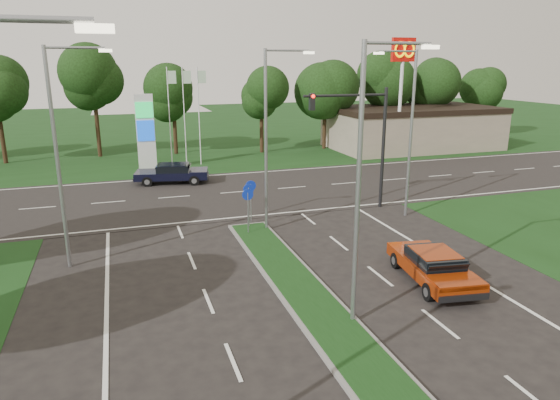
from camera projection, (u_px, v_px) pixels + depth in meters
name	position (u px, v px, depth m)	size (l,w,h in m)	color
verge_far	(170.00, 133.00, 61.24)	(160.00, 50.00, 0.02)	black
cross_road	(220.00, 194.00, 32.85)	(160.00, 12.00, 0.02)	black
median_kerb	(358.00, 358.00, 14.52)	(2.00, 26.00, 0.12)	slate
commercial_building	(412.00, 128.00, 49.90)	(16.00, 9.00, 4.00)	gray
streetlight_median_near	(365.00, 173.00, 15.31)	(2.53, 0.22, 9.00)	gray
streetlight_median_far	(270.00, 131.00, 24.47)	(2.53, 0.22, 9.00)	gray
streetlight_left_far	(61.00, 148.00, 19.85)	(2.53, 0.22, 9.00)	gray
streetlight_right_far	(408.00, 125.00, 26.81)	(2.53, 0.22, 9.00)	gray
traffic_signal	(364.00, 130.00, 28.27)	(5.10, 0.42, 7.00)	black
median_signs	(249.00, 197.00, 25.44)	(1.16, 1.76, 2.38)	gray
gas_pylon	(148.00, 130.00, 39.15)	(5.80, 1.26, 8.00)	silver
mcdonalds_sign	(402.00, 67.00, 43.42)	(2.20, 0.47, 10.40)	silver
treeline_far	(184.00, 79.00, 45.65)	(6.00, 6.00, 9.90)	black
red_sedan	(433.00, 265.00, 19.51)	(2.59, 4.95, 1.30)	maroon
navy_sedan	(172.00, 173.00, 35.52)	(5.35, 3.05, 1.38)	black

